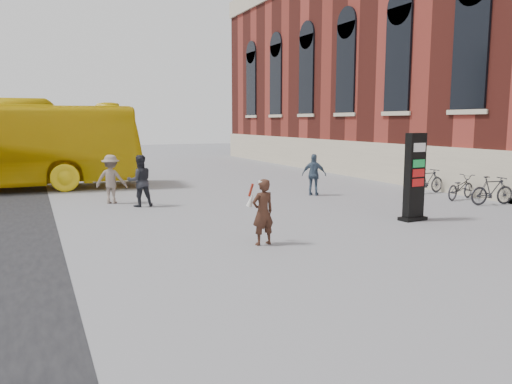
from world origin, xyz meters
name	(u,v)px	position (x,y,z in m)	size (l,w,h in m)	color
ground	(296,243)	(0.00, 0.00, 0.00)	(100.00, 100.00, 0.00)	#9E9EA3
info_pylon	(414,177)	(4.33, 0.95, 1.24)	(0.83, 0.47, 2.48)	black
woman	(263,211)	(-0.79, 0.15, 0.78)	(0.62, 0.57, 1.52)	#361D13
pedestrian_a	(140,181)	(-2.29, 6.52, 0.85)	(0.83, 0.65, 1.71)	#26282E
pedestrian_b	(111,179)	(-3.06, 7.55, 0.84)	(1.08, 0.62, 1.67)	gray
pedestrian_c	(314,175)	(4.24, 6.29, 0.79)	(0.93, 0.39, 1.58)	#41546A
bike_5	(492,190)	(8.60, 1.92, 0.49)	(0.46, 1.63, 0.98)	#2A2B31
bike_6	(460,187)	(8.60, 3.30, 0.44)	(0.58, 1.68, 0.88)	#2A2B31
bike_7	(428,181)	(8.60, 4.92, 0.49)	(0.46, 1.63, 0.98)	#2A2B31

